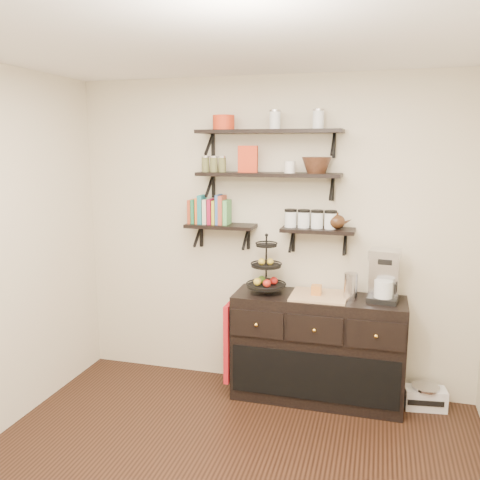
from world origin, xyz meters
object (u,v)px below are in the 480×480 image
object	(u,v)px
sideboard	(317,348)
radio	(425,397)
coffee_maker	(384,276)
fruit_stand	(267,273)

from	to	relation	value
sideboard	radio	bearing A→B (deg)	4.31
sideboard	coffee_maker	xyz separation A→B (m)	(0.51, 0.03, 0.65)
sideboard	fruit_stand	xyz separation A→B (m)	(-0.44, 0.00, 0.61)
sideboard	coffee_maker	size ratio (longest dim) A/B	3.32
sideboard	fruit_stand	distance (m)	0.76
radio	fruit_stand	bearing A→B (deg)	175.13
fruit_stand	radio	size ratio (longest dim) A/B	1.40
radio	coffee_maker	bearing A→B (deg)	178.13
sideboard	fruit_stand	bearing A→B (deg)	179.57
coffee_maker	radio	size ratio (longest dim) A/B	1.22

